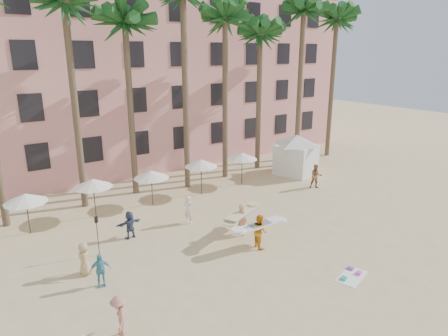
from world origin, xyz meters
TOP-DOWN VIEW (x-y plane):
  - ground at (0.00, 0.00)m, footprint 120.00×120.00m
  - pink_hotel at (7.00, 26.00)m, footprint 35.00×14.00m
  - palm_row at (0.51, 15.00)m, footprint 44.40×5.40m
  - umbrella_row at (-3.00, 12.50)m, footprint 22.50×2.70m
  - cabana at (12.61, 12.14)m, footprint 5.61×5.61m
  - beach_towel at (2.89, -1.58)m, footprint 2.02×1.49m
  - carrier_yellow at (1.30, 5.08)m, footprint 3.23×2.16m
  - carrier_white at (1.13, 3.28)m, footprint 2.80×1.04m
  - beachgoers at (-1.83, 6.02)m, footprint 20.06×8.89m
  - paddle at (-6.48, 7.41)m, footprint 0.18×0.04m

SIDE VIEW (x-z plane):
  - ground at x=0.00m, z-range 0.00..0.00m
  - beach_towel at x=2.89m, z-range -0.04..0.10m
  - beachgoers at x=-1.83m, z-range -0.09..1.83m
  - carrier_white at x=1.13m, z-range 0.05..1.96m
  - carrier_yellow at x=1.30m, z-range 0.11..2.05m
  - paddle at x=-6.48m, z-range 0.30..2.52m
  - cabana at x=12.61m, z-range 0.32..3.82m
  - umbrella_row at x=-3.00m, z-range 0.97..3.69m
  - pink_hotel at x=7.00m, z-range 0.00..16.00m
  - palm_row at x=0.51m, z-range 4.82..21.12m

